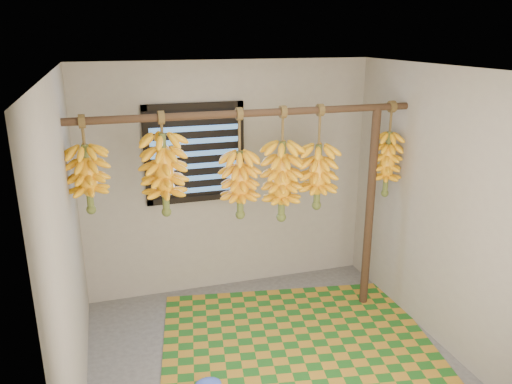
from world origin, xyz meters
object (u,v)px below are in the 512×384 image
object	(u,v)px
woven_mat	(297,342)
banana_bunch_f	(387,164)
support_post	(370,211)
banana_bunch_b	(164,175)
banana_bunch_c	(240,184)
banana_bunch_e	(318,176)
banana_bunch_d	(282,181)
banana_bunch_a	(88,179)

from	to	relation	value
woven_mat	banana_bunch_f	bearing A→B (deg)	23.20
banana_bunch_f	support_post	bearing A→B (deg)	-180.00
woven_mat	banana_bunch_b	bearing A→B (deg)	156.47
woven_mat	banana_bunch_c	size ratio (longest dim) A/B	2.46
support_post	woven_mat	bearing A→B (deg)	-153.46
banana_bunch_b	banana_bunch_e	world-z (taller)	same
support_post	banana_bunch_d	size ratio (longest dim) A/B	1.93
woven_mat	banana_bunch_e	xyz separation A→B (m)	(0.34, 0.45, 1.39)
banana_bunch_f	banana_bunch_c	bearing A→B (deg)	180.00
support_post	woven_mat	xyz separation A→B (m)	(-0.91, -0.45, -0.99)
woven_mat	banana_bunch_d	xyz separation A→B (m)	(-0.01, 0.45, 1.37)
banana_bunch_a	banana_bunch_e	world-z (taller)	same
banana_bunch_c	banana_bunch_d	distance (m)	0.39
banana_bunch_d	banana_bunch_f	size ratio (longest dim) A/B	1.14
banana_bunch_c	banana_bunch_e	size ratio (longest dim) A/B	1.01
banana_bunch_a	banana_bunch_e	bearing A→B (deg)	-0.00
woven_mat	banana_bunch_c	xyz separation A→B (m)	(-0.39, 0.45, 1.38)
banana_bunch_a	banana_bunch_f	distance (m)	2.70
banana_bunch_c	banana_bunch_f	world-z (taller)	same
banana_bunch_b	banana_bunch_f	distance (m)	2.10
support_post	banana_bunch_d	bearing A→B (deg)	180.00
woven_mat	banana_bunch_c	world-z (taller)	banana_bunch_c
banana_bunch_e	banana_bunch_c	bearing A→B (deg)	180.00
banana_bunch_a	support_post	bearing A→B (deg)	0.00
banana_bunch_a	banana_bunch_d	world-z (taller)	same
banana_bunch_b	banana_bunch_d	bearing A→B (deg)	0.00
banana_bunch_e	banana_bunch_f	xyz separation A→B (m)	(0.71, 0.00, 0.06)
support_post	banana_bunch_a	bearing A→B (deg)	180.00
woven_mat	banana_bunch_a	bearing A→B (deg)	164.57
banana_bunch_c	banana_bunch_d	xyz separation A→B (m)	(0.39, -0.00, -0.00)
support_post	woven_mat	distance (m)	1.42
support_post	banana_bunch_a	size ratio (longest dim) A/B	2.54
support_post	banana_bunch_b	distance (m)	2.02
banana_bunch_d	banana_bunch_c	bearing A→B (deg)	180.00
support_post	banana_bunch_d	xyz separation A→B (m)	(-0.91, 0.00, 0.38)
banana_bunch_c	banana_bunch_e	world-z (taller)	same
banana_bunch_d	banana_bunch_e	world-z (taller)	same
woven_mat	banana_bunch_d	bearing A→B (deg)	90.65
banana_bunch_a	banana_bunch_c	world-z (taller)	same
banana_bunch_c	banana_bunch_f	bearing A→B (deg)	0.00
banana_bunch_a	banana_bunch_f	world-z (taller)	same
banana_bunch_e	banana_bunch_f	distance (m)	0.72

